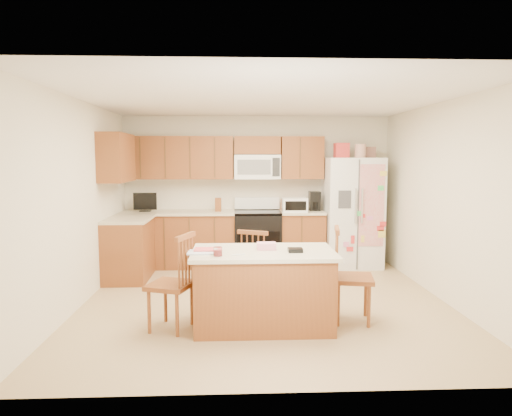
{
  "coord_description": "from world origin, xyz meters",
  "views": [
    {
      "loc": [
        -0.35,
        -5.56,
        1.79
      ],
      "look_at": [
        -0.1,
        0.35,
        1.15
      ],
      "focal_mm": 32.0,
      "sensor_mm": 36.0,
      "label": 1
    }
  ],
  "objects_px": {
    "refrigerator": "(352,211)",
    "island": "(263,288)",
    "windsor_chair_back": "(257,269)",
    "windsor_chair_right": "(350,277)",
    "windsor_chair_left": "(173,284)",
    "stove": "(258,238)"
  },
  "relations": [
    {
      "from": "refrigerator",
      "to": "island",
      "type": "relative_size",
      "value": 1.33
    },
    {
      "from": "windsor_chair_back",
      "to": "windsor_chair_right",
      "type": "relative_size",
      "value": 0.9
    },
    {
      "from": "refrigerator",
      "to": "windsor_chair_left",
      "type": "xyz_separation_m",
      "value": [
        -2.59,
        -2.76,
        -0.44
      ]
    },
    {
      "from": "island",
      "to": "windsor_chair_back",
      "type": "bearing_deg",
      "value": 92.65
    },
    {
      "from": "windsor_chair_left",
      "to": "windsor_chair_back",
      "type": "relative_size",
      "value": 1.09
    },
    {
      "from": "windsor_chair_back",
      "to": "refrigerator",
      "type": "bearing_deg",
      "value": 49.28
    },
    {
      "from": "stove",
      "to": "windsor_chair_left",
      "type": "relative_size",
      "value": 1.11
    },
    {
      "from": "refrigerator",
      "to": "windsor_chair_right",
      "type": "bearing_deg",
      "value": -104.58
    },
    {
      "from": "windsor_chair_left",
      "to": "windsor_chair_back",
      "type": "height_order",
      "value": "windsor_chair_left"
    },
    {
      "from": "stove",
      "to": "windsor_chair_right",
      "type": "height_order",
      "value": "stove"
    },
    {
      "from": "stove",
      "to": "refrigerator",
      "type": "distance_m",
      "value": 1.63
    },
    {
      "from": "windsor_chair_left",
      "to": "windsor_chair_right",
      "type": "bearing_deg",
      "value": 4.91
    },
    {
      "from": "refrigerator",
      "to": "island",
      "type": "bearing_deg",
      "value": -121.21
    },
    {
      "from": "stove",
      "to": "windsor_chair_right",
      "type": "xyz_separation_m",
      "value": [
        0.9,
        -2.66,
        0.02
      ]
    },
    {
      "from": "windsor_chair_left",
      "to": "windsor_chair_right",
      "type": "xyz_separation_m",
      "value": [
        1.91,
        0.16,
        0.01
      ]
    },
    {
      "from": "stove",
      "to": "windsor_chair_left",
      "type": "height_order",
      "value": "stove"
    },
    {
      "from": "windsor_chair_back",
      "to": "windsor_chair_right",
      "type": "bearing_deg",
      "value": -32.91
    },
    {
      "from": "windsor_chair_left",
      "to": "windsor_chair_right",
      "type": "distance_m",
      "value": 1.92
    },
    {
      "from": "windsor_chair_right",
      "to": "windsor_chair_back",
      "type": "bearing_deg",
      "value": 147.09
    },
    {
      "from": "stove",
      "to": "island",
      "type": "distance_m",
      "value": 2.77
    },
    {
      "from": "refrigerator",
      "to": "windsor_chair_back",
      "type": "xyz_separation_m",
      "value": [
        -1.68,
        -1.95,
        -0.48
      ]
    },
    {
      "from": "windsor_chair_left",
      "to": "refrigerator",
      "type": "bearing_deg",
      "value": 46.81
    }
  ]
}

